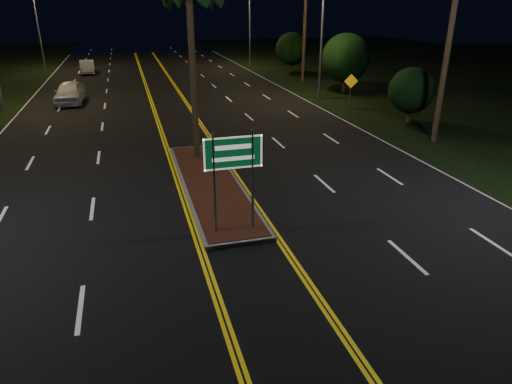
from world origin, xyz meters
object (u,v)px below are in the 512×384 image
object	(u,v)px
median_island	(211,184)
streetlight_right_far	(246,13)
streetlight_left_far	(40,14)
shrub_near	(412,90)
streetlight_right_mid	(318,20)
highway_sign	(233,162)
shrub_mid	(346,58)
warning_sign	(351,86)
car_near	(69,91)
car_far	(87,66)
shrub_far	(291,49)

from	to	relation	value
median_island	streetlight_right_far	xyz separation A→B (m)	(10.61, 35.00, 5.57)
streetlight_left_far	shrub_near	bearing A→B (deg)	-51.21
streetlight_right_mid	streetlight_right_far	distance (m)	20.00
shrub_near	highway_sign	bearing A→B (deg)	-140.31
shrub_mid	warning_sign	size ratio (longest dim) A/B	2.02
highway_sign	car_near	size ratio (longest dim) A/B	0.59
shrub_near	car_far	bearing A→B (deg)	126.75
median_island	car_far	xyz separation A→B (m)	(-6.55, 33.85, 0.67)
streetlight_right_mid	streetlight_right_far	bearing A→B (deg)	90.00
streetlight_right_far	streetlight_right_mid	bearing A→B (deg)	-90.00
highway_sign	car_near	xyz separation A→B (m)	(-6.87, 22.84, -1.50)
warning_sign	shrub_near	bearing A→B (deg)	-60.89
car_far	warning_sign	bearing A→B (deg)	-53.53
streetlight_right_far	shrub_mid	xyz separation A→B (m)	(3.39, -18.00, -2.93)
streetlight_left_far	streetlight_right_mid	distance (m)	30.57
median_island	car_near	distance (m)	19.88
highway_sign	car_far	xyz separation A→B (m)	(-6.55, 38.05, -1.65)
highway_sign	streetlight_left_far	distance (m)	42.67
car_far	warning_sign	world-z (taller)	warning_sign
shrub_far	warning_sign	xyz separation A→B (m)	(-1.83, -17.15, -0.87)
streetlight_left_far	streetlight_right_mid	size ratio (longest dim) A/B	1.00
shrub_far	car_near	bearing A→B (deg)	-153.36
warning_sign	streetlight_left_far	bearing A→B (deg)	143.57
shrub_far	shrub_mid	bearing A→B (deg)	-89.05
car_near	car_far	size ratio (longest dim) A/B	1.20
highway_sign	streetlight_right_mid	xyz separation A→B (m)	(10.61, 19.20, 3.25)
streetlight_left_far	warning_sign	size ratio (longest dim) A/B	3.94
streetlight_left_far	shrub_mid	world-z (taller)	streetlight_left_far
shrub_mid	warning_sign	distance (m)	5.68
car_near	car_far	xyz separation A→B (m)	(0.32, 15.22, -0.15)
streetlight_left_far	car_far	bearing A→B (deg)	-37.82
median_island	shrub_near	bearing A→B (deg)	27.41
median_island	shrub_far	world-z (taller)	shrub_far
streetlight_right_mid	shrub_mid	distance (m)	4.90
median_island	streetlight_left_far	bearing A→B (deg)	106.00
highway_sign	shrub_far	distance (m)	35.96
streetlight_right_mid	car_far	size ratio (longest dim) A/B	2.00
median_island	streetlight_right_mid	bearing A→B (deg)	54.72
streetlight_left_far	shrub_near	distance (m)	38.67
streetlight_right_mid	shrub_mid	size ratio (longest dim) A/B	1.95
shrub_mid	warning_sign	xyz separation A→B (m)	(-2.03, -5.15, -1.26)
streetlight_left_far	streetlight_right_mid	xyz separation A→B (m)	(21.23, -22.00, 0.00)
shrub_far	warning_sign	distance (m)	17.27
highway_sign	shrub_far	xyz separation A→B (m)	(13.80, 33.20, -0.07)
shrub_mid	warning_sign	bearing A→B (deg)	-111.46
streetlight_right_mid	shrub_near	xyz separation A→B (m)	(2.89, -8.00, -3.71)
streetlight_right_far	warning_sign	size ratio (longest dim) A/B	3.94
streetlight_left_far	shrub_mid	size ratio (longest dim) A/B	1.95
shrub_near	warning_sign	distance (m)	5.10
shrub_far	streetlight_right_far	bearing A→B (deg)	117.98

